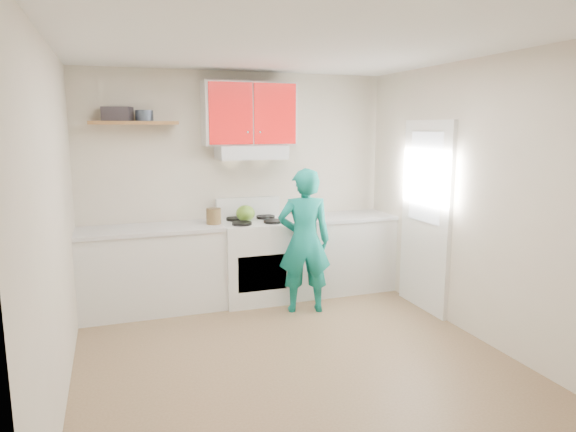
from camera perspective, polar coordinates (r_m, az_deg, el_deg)
name	(u,v)px	position (r m, az deg, el deg)	size (l,w,h in m)	color
floor	(292,357)	(4.58, 0.51, -15.59)	(3.80, 3.80, 0.00)	brown
ceiling	(293,46)	(4.18, 0.56, 18.54)	(3.60, 3.80, 0.04)	white
back_wall	(238,185)	(6.00, -5.61, 3.45)	(3.60, 0.04, 2.60)	beige
front_wall	(427,271)	(2.52, 15.32, -5.97)	(3.60, 0.04, 2.60)	beige
left_wall	(55,224)	(3.97, -24.73, -0.77)	(0.04, 3.80, 2.60)	beige
right_wall	(473,200)	(5.08, 20.03, 1.71)	(0.04, 3.80, 2.60)	beige
door	(426,217)	(5.66, 15.22, -0.06)	(0.05, 0.85, 2.05)	white
door_glass	(425,177)	(5.59, 15.19, 4.22)	(0.01, 0.55, 0.95)	white
counter_left	(153,270)	(5.71, -14.98, -5.88)	(1.52, 0.60, 0.90)	silver
counter_right	(336,254)	(6.24, 5.44, -4.24)	(1.32, 0.60, 0.90)	silver
stove	(255,261)	(5.87, -3.77, -5.03)	(0.76, 0.65, 0.92)	white
range_hood	(251,152)	(5.77, -4.19, 7.15)	(0.76, 0.44, 0.15)	silver
upper_cabinets	(249,114)	(5.82, -4.38, 11.36)	(1.02, 0.33, 0.70)	red
shelf	(134,123)	(5.65, -16.96, 9.99)	(0.90, 0.30, 0.04)	brown
books	(117,114)	(5.68, -18.62, 10.82)	(0.28, 0.20, 0.15)	#373138
tin	(144,116)	(5.62, -15.85, 10.80)	(0.18, 0.18, 0.11)	#333D4C
kettle	(245,213)	(5.77, -4.80, 0.31)	(0.22, 0.22, 0.18)	#567F23
crock	(214,217)	(5.64, -8.35, -0.13)	(0.16, 0.16, 0.20)	brown
cutting_board	(318,219)	(5.95, 3.39, -0.38)	(0.29, 0.21, 0.02)	olive
silicone_mat	(371,215)	(6.35, 9.33, 0.10)	(0.31, 0.26, 0.01)	red
person	(304,241)	(5.42, 1.86, -2.80)	(0.57, 0.37, 1.56)	#0C7469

